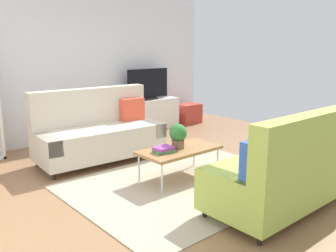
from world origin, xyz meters
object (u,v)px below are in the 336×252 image
at_px(potted_plant, 178,135).
at_px(vase_0, 123,99).
at_px(couch_beige, 99,132).
at_px(table_book_0, 164,151).
at_px(tv_console, 148,114).
at_px(storage_trunk, 188,113).
at_px(couch_green, 288,169).
at_px(bottle_0, 132,97).
at_px(tv, 148,85).
at_px(coffee_table, 180,150).

height_order(potted_plant, vase_0, vase_0).
xyz_separation_m(couch_beige, table_book_0, (0.11, -1.41, -0.00)).
bearing_deg(vase_0, table_book_0, -113.82).
distance_m(couch_beige, tv_console, 2.19).
height_order(storage_trunk, table_book_0, table_book_0).
relative_size(couch_green, bottle_0, 10.06).
relative_size(couch_beige, tv_console, 1.39).
height_order(tv, storage_trunk, tv).
bearing_deg(potted_plant, couch_beige, 104.97).
relative_size(tv, vase_0, 7.15).
relative_size(storage_trunk, potted_plant, 1.59).
distance_m(coffee_table, vase_0, 2.80).
xyz_separation_m(couch_beige, potted_plant, (0.37, -1.40, 0.16)).
xyz_separation_m(tv, bottle_0, (-0.42, -0.02, -0.22)).
height_order(vase_0, bottle_0, bottle_0).
xyz_separation_m(tv, potted_plant, (-1.48, -2.54, -0.35)).
bearing_deg(table_book_0, tv_console, 55.98).
bearing_deg(table_book_0, storage_trunk, 41.10).
distance_m(storage_trunk, potted_plant, 3.59).
bearing_deg(couch_green, storage_trunk, 60.16).
height_order(tv, bottle_0, tv).
height_order(tv_console, storage_trunk, tv_console).
height_order(storage_trunk, vase_0, vase_0).
bearing_deg(bottle_0, tv_console, 5.42).
height_order(storage_trunk, potted_plant, potted_plant).
bearing_deg(potted_plant, storage_trunk, 43.69).
bearing_deg(coffee_table, potted_plant, 111.69).
height_order(coffee_table, potted_plant, potted_plant).
distance_m(couch_beige, storage_trunk, 3.15).
distance_m(tv, storage_trunk, 1.32).
bearing_deg(coffee_table, vase_0, 71.36).
height_order(tv, potted_plant, tv).
relative_size(couch_beige, storage_trunk, 3.74).
bearing_deg(couch_beige, potted_plant, 108.31).
relative_size(table_book_0, bottle_0, 1.27).
bearing_deg(vase_0, potted_plant, -108.97).
distance_m(storage_trunk, table_book_0, 3.78).
bearing_deg(vase_0, coffee_table, -108.64).
bearing_deg(tv, couch_beige, -148.24).
bearing_deg(coffee_table, table_book_0, 178.40).
bearing_deg(potted_plant, tv, 59.83).
distance_m(couch_green, bottle_0, 4.05).
xyz_separation_m(coffee_table, potted_plant, (-0.01, 0.02, 0.21)).
relative_size(tv, potted_plant, 3.05).
xyz_separation_m(potted_plant, bottle_0, (1.06, 2.52, 0.13)).
relative_size(couch_beige, couch_green, 1.02).
xyz_separation_m(coffee_table, vase_0, (0.89, 2.64, 0.32)).
distance_m(couch_green, potted_plant, 1.48).
distance_m(coffee_table, table_book_0, 0.28).
bearing_deg(table_book_0, vase_0, 66.18).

